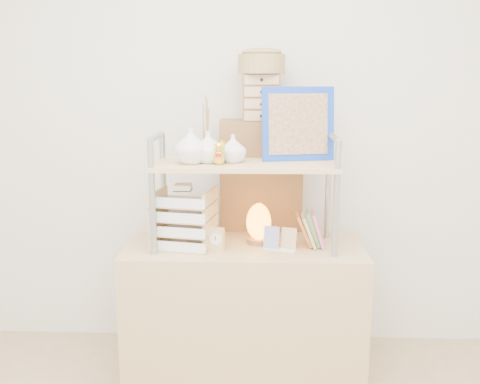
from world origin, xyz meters
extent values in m
cube|color=silver|center=(0.00, 1.70, 1.30)|extent=(3.40, 0.02, 2.60)
cube|color=tan|center=(0.00, 1.20, 0.38)|extent=(1.20, 0.50, 0.75)
cube|color=brown|center=(0.08, 1.57, 0.68)|extent=(0.46, 0.25, 1.35)
cylinder|color=#949BA1|center=(-0.43, 1.05, 1.02)|extent=(0.03, 0.03, 0.55)
cylinder|color=#949BA1|center=(-0.43, 1.35, 1.02)|extent=(0.03, 0.03, 0.55)
cylinder|color=#949BA1|center=(-0.43, 1.20, 1.30)|extent=(0.03, 0.30, 0.03)
cylinder|color=#949BA1|center=(0.43, 1.05, 1.02)|extent=(0.03, 0.03, 0.55)
cylinder|color=#949BA1|center=(0.43, 1.35, 1.02)|extent=(0.03, 0.03, 0.55)
cylinder|color=#949BA1|center=(0.43, 1.20, 1.30)|extent=(0.03, 0.30, 0.03)
cube|color=tan|center=(0.00, 1.20, 1.16)|extent=(0.90, 0.34, 0.02)
imported|color=silver|center=(-0.26, 1.18, 1.26)|extent=(0.16, 0.16, 0.17)
imported|color=silver|center=(-0.18, 1.20, 1.25)|extent=(0.15, 0.15, 0.15)
imported|color=silver|center=(-0.06, 1.22, 1.24)|extent=(0.13, 0.13, 0.14)
cylinder|color=#233D9A|center=(-0.20, 1.32, 1.22)|extent=(0.07, 0.07, 0.10)
cube|color=#123CAC|center=(0.26, 1.30, 1.35)|extent=(0.37, 0.12, 0.36)
cube|color=brown|center=(0.26, 1.29, 1.35)|extent=(0.30, 0.09, 0.30)
cube|color=#D65E91|center=(0.36, 1.20, 0.83)|extent=(0.07, 0.12, 0.17)
cube|color=#659F4F|center=(0.34, 1.22, 0.83)|extent=(0.07, 0.12, 0.17)
cube|color=tan|center=(0.32, 1.20, 0.83)|extent=(0.08, 0.13, 0.16)
cube|color=#C9622F|center=(0.30, 1.22, 0.83)|extent=(0.08, 0.14, 0.16)
cube|color=tan|center=(-0.30, 1.19, 0.76)|extent=(0.30, 0.29, 0.01)
cube|color=white|center=(-0.30, 1.07, 0.78)|extent=(0.24, 0.05, 0.05)
cube|color=tan|center=(-0.30, 1.19, 0.83)|extent=(0.30, 0.29, 0.01)
cube|color=white|center=(-0.30, 1.07, 0.85)|extent=(0.24, 0.05, 0.05)
cube|color=tan|center=(-0.30, 1.19, 0.90)|extent=(0.30, 0.29, 0.01)
cube|color=white|center=(-0.30, 1.07, 0.93)|extent=(0.24, 0.05, 0.05)
cube|color=tan|center=(-0.30, 1.19, 0.97)|extent=(0.30, 0.29, 0.01)
cube|color=white|center=(-0.30, 1.07, 1.00)|extent=(0.24, 0.05, 0.05)
cube|color=beige|center=(-0.30, 1.17, 1.06)|extent=(0.08, 0.08, 0.03)
cylinder|color=brown|center=(0.07, 1.25, 0.76)|extent=(0.12, 0.12, 0.03)
ellipsoid|color=orange|center=(0.07, 1.25, 0.87)|extent=(0.14, 0.13, 0.18)
cube|color=tan|center=(-0.14, 1.12, 0.81)|extent=(0.09, 0.05, 0.11)
cylinder|color=white|center=(-0.14, 1.11, 0.81)|extent=(0.06, 0.02, 0.06)
cube|color=white|center=(0.17, 1.14, 0.75)|extent=(0.17, 0.09, 0.01)
cube|color=navy|center=(0.13, 1.15, 0.81)|extent=(0.08, 0.04, 0.11)
cube|color=tan|center=(0.22, 1.15, 0.81)|extent=(0.08, 0.04, 0.10)
cube|color=brown|center=(0.08, 1.55, 1.48)|extent=(0.20, 0.15, 0.25)
cube|color=tan|center=(0.08, 1.47, 1.38)|extent=(0.18, 0.01, 0.05)
cube|color=tan|center=(0.08, 1.47, 1.44)|extent=(0.18, 0.01, 0.05)
cube|color=tan|center=(0.08, 1.47, 1.51)|extent=(0.18, 0.01, 0.05)
cube|color=tan|center=(0.08, 1.47, 1.57)|extent=(0.18, 0.01, 0.05)
cylinder|color=olive|center=(0.08, 1.55, 1.65)|extent=(0.25, 0.25, 0.10)
camera|label=1|loc=(0.07, -1.37, 1.59)|focal=40.00mm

